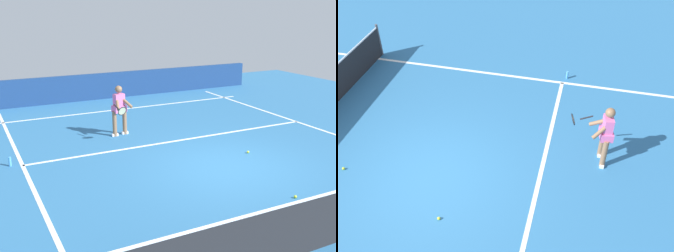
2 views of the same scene
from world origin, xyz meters
TOP-DOWN VIEW (x-y plane):
  - ground_plane at (0.00, 0.00)m, footprint 24.28×24.28m
  - court_back_wall at (0.00, -9.04)m, footprint 14.08×0.24m
  - baseline_marking at (0.00, -6.84)m, footprint 10.08×0.10m
  - service_line_marking at (0.00, -2.42)m, footprint 9.08×0.10m
  - sideline_right_marking at (4.54, 0.00)m, footprint 0.10×16.68m
  - tennis_player at (1.45, -3.71)m, footprint 0.70×1.04m
  - tennis_ball_near at (-1.07, -0.60)m, footprint 0.07×0.07m
  - tennis_ball_mid at (-0.26, 2.06)m, footprint 0.07×0.07m
  - water_bottle at (4.81, -2.53)m, footprint 0.07×0.07m

SIDE VIEW (x-z plane):
  - ground_plane at x=0.00m, z-range 0.00..0.00m
  - baseline_marking at x=0.00m, z-range 0.00..0.01m
  - service_line_marking at x=0.00m, z-range 0.00..0.01m
  - sideline_right_marking at x=4.54m, z-range 0.00..0.01m
  - tennis_ball_near at x=-1.07m, z-range 0.00..0.07m
  - tennis_ball_mid at x=-0.26m, z-range 0.00..0.07m
  - water_bottle at x=4.81m, z-range 0.00..0.24m
  - court_back_wall at x=0.00m, z-range 0.00..1.09m
  - tennis_player at x=1.45m, z-range 0.07..1.62m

